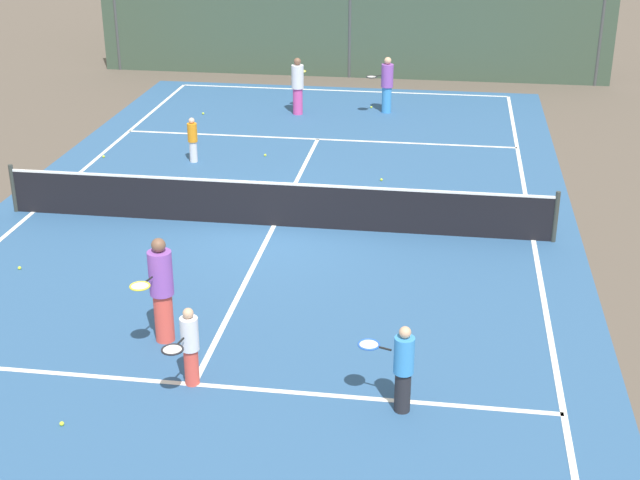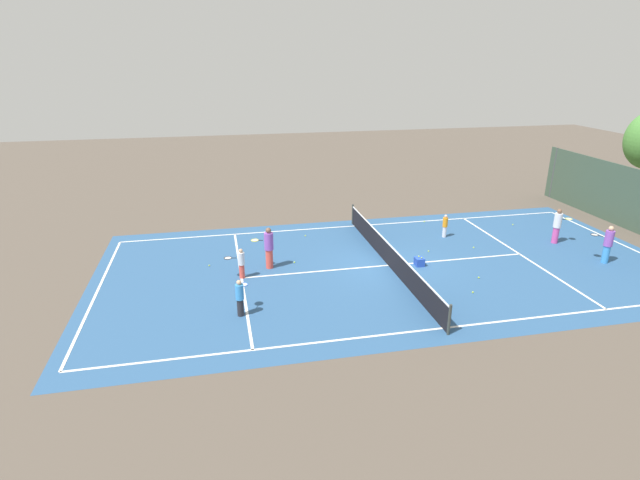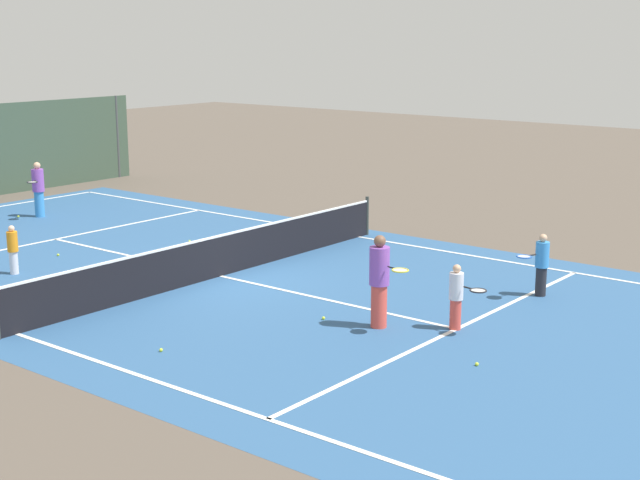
% 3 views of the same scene
% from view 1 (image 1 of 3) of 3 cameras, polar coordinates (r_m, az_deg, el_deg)
% --- Properties ---
extents(ground_plane, '(80.00, 80.00, 0.00)m').
position_cam_1_polar(ground_plane, '(19.64, -2.90, 0.90)').
color(ground_plane, brown).
extents(court_surface, '(13.00, 25.00, 0.01)m').
position_cam_1_polar(court_surface, '(19.64, -2.90, 0.91)').
color(court_surface, '#2D5684').
rests_on(court_surface, ground_plane).
extents(tennis_net, '(11.90, 0.10, 1.10)m').
position_cam_1_polar(tennis_net, '(19.45, -2.93, 2.29)').
color(tennis_net, '#333833').
rests_on(tennis_net, ground_plane).
extents(perimeter_fence, '(18.00, 0.12, 3.20)m').
position_cam_1_polar(perimeter_fence, '(32.53, 1.88, 12.93)').
color(perimeter_fence, '#384C3D').
rests_on(perimeter_fence, ground_plane).
extents(player_0, '(0.25, 0.25, 1.18)m').
position_cam_1_polar(player_0, '(23.75, -8.00, 6.27)').
color(player_0, silver).
rests_on(player_0, ground_plane).
extents(player_1, '(0.87, 0.79, 1.71)m').
position_cam_1_polar(player_1, '(28.15, 4.21, 9.73)').
color(player_1, '#388CD8').
rests_on(player_1, ground_plane).
extents(player_2, '(0.37, 0.94, 1.73)m').
position_cam_1_polar(player_2, '(27.91, -1.41, 9.69)').
color(player_2, '#D14799').
rests_on(player_2, ground_plane).
extents(player_3, '(0.43, 0.86, 1.29)m').
position_cam_1_polar(player_3, '(13.78, -8.20, -6.60)').
color(player_3, '#E54C3F').
rests_on(player_3, ground_plane).
extents(player_4, '(0.54, 0.97, 1.83)m').
position_cam_1_polar(player_4, '(14.92, -9.93, -3.06)').
color(player_4, '#E54C3F').
rests_on(player_4, ground_plane).
extents(player_5, '(0.87, 0.53, 1.38)m').
position_cam_1_polar(player_5, '(13.08, 5.18, -7.98)').
color(player_5, '#232328').
rests_on(player_5, ground_plane).
extents(ball_crate, '(0.42, 0.36, 0.43)m').
position_cam_1_polar(ball_crate, '(20.73, -1.46, 2.70)').
color(ball_crate, blue).
rests_on(ball_crate, ground_plane).
extents(tennis_ball_0, '(0.07, 0.07, 0.07)m').
position_cam_1_polar(tennis_ball_0, '(21.44, 6.88, 2.82)').
color(tennis_ball_0, '#CCE533').
rests_on(tennis_ball_0, ground_plane).
extents(tennis_ball_1, '(0.07, 0.07, 0.07)m').
position_cam_1_polar(tennis_ball_1, '(16.39, -9.51, -4.08)').
color(tennis_ball_1, '#CCE533').
rests_on(tennis_ball_1, ground_plane).
extents(tennis_ball_2, '(0.07, 0.07, 0.07)m').
position_cam_1_polar(tennis_ball_2, '(24.16, -3.47, 5.34)').
color(tennis_ball_2, '#CCE533').
rests_on(tennis_ball_2, ground_plane).
extents(tennis_ball_3, '(0.07, 0.07, 0.07)m').
position_cam_1_polar(tennis_ball_3, '(18.51, -18.35, -1.68)').
color(tennis_ball_3, '#CCE533').
rests_on(tennis_ball_3, ground_plane).
extents(tennis_ball_4, '(0.07, 0.07, 0.07)m').
position_cam_1_polar(tennis_ball_4, '(22.34, 3.88, 3.80)').
color(tennis_ball_4, '#CCE533').
rests_on(tennis_ball_4, ground_plane).
extents(tennis_ball_5, '(0.07, 0.07, 0.07)m').
position_cam_1_polar(tennis_ball_5, '(22.03, -4.66, 3.49)').
color(tennis_ball_5, '#CCE533').
rests_on(tennis_ball_5, ground_plane).
extents(tennis_ball_6, '(0.07, 0.07, 0.07)m').
position_cam_1_polar(tennis_ball_6, '(28.29, -7.35, 7.89)').
color(tennis_ball_6, '#CCE533').
rests_on(tennis_ball_6, ground_plane).
extents(tennis_ball_7, '(0.07, 0.07, 0.07)m').
position_cam_1_polar(tennis_ball_7, '(13.57, -15.91, -11.03)').
color(tennis_ball_7, '#CCE533').
rests_on(tennis_ball_7, ground_plane).
extents(tennis_ball_8, '(0.07, 0.07, 0.07)m').
position_cam_1_polar(tennis_ball_8, '(24.68, -13.44, 5.12)').
color(tennis_ball_8, '#CCE533').
rests_on(tennis_ball_8, ground_plane).
extents(tennis_ball_9, '(0.07, 0.07, 0.07)m').
position_cam_1_polar(tennis_ball_9, '(28.81, 3.24, 8.33)').
color(tennis_ball_9, '#CCE533').
rests_on(tennis_ball_9, ground_plane).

